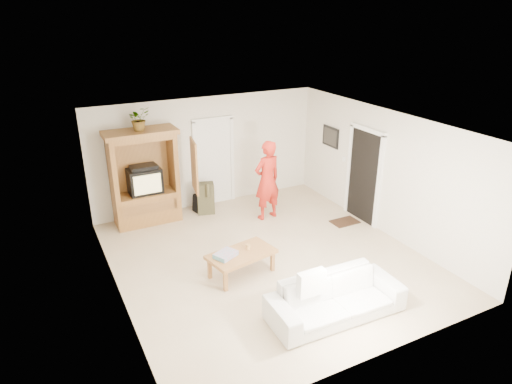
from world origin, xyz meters
TOP-DOWN VIEW (x-y plane):
  - floor at (0.00, 0.00)m, footprint 6.00×6.00m
  - ceiling at (0.00, 0.00)m, footprint 6.00×6.00m
  - wall_back at (0.00, 3.00)m, footprint 5.50×0.00m
  - wall_front at (0.00, -3.00)m, footprint 5.50×0.00m
  - wall_left at (-2.75, 0.00)m, footprint 0.00×6.00m
  - wall_right at (2.75, 0.00)m, footprint 0.00×6.00m
  - armoire at (-1.58, 2.66)m, footprint 1.82×1.14m
  - door_back at (0.15, 2.97)m, footprint 0.85×0.05m
  - doorway_right at (2.73, 0.60)m, footprint 0.05×0.90m
  - framed_picture at (2.73, 1.90)m, footprint 0.03×0.60m
  - doormat at (2.30, 0.60)m, footprint 0.60×0.40m
  - plant at (-1.60, 2.63)m, footprint 0.54×0.50m
  - man at (0.87, 1.62)m, footprint 0.72×0.53m
  - sofa at (0.12, -1.99)m, footprint 2.17×0.90m
  - coffee_table at (-0.67, -0.27)m, footprint 1.29×0.86m
  - towel at (-0.97, -0.27)m, footprint 0.46×0.42m
  - candle at (-0.51, -0.21)m, footprint 0.08×0.08m
  - backpack_black at (-0.34, 2.63)m, footprint 0.40×0.31m
  - backpack_olive at (-0.28, 2.49)m, footprint 0.45×0.38m

SIDE VIEW (x-z plane):
  - floor at x=0.00m, z-range 0.00..0.00m
  - doormat at x=2.30m, z-range 0.00..0.02m
  - backpack_black at x=-0.34m, z-range 0.00..0.43m
  - sofa at x=0.12m, z-range 0.00..0.63m
  - backpack_olive at x=-0.28m, z-range 0.00..0.73m
  - coffee_table at x=-0.67m, z-range 0.16..0.61m
  - towel at x=-0.97m, z-range 0.44..0.52m
  - candle at x=-0.51m, z-range 0.44..0.54m
  - man at x=0.87m, z-range 0.00..1.82m
  - armoire at x=-1.58m, z-range -0.14..1.96m
  - door_back at x=0.15m, z-range 0.00..2.04m
  - doorway_right at x=2.73m, z-range 0.00..2.04m
  - wall_back at x=0.00m, z-range -1.45..4.05m
  - wall_front at x=0.00m, z-range -1.45..4.05m
  - wall_left at x=-2.75m, z-range -1.70..4.30m
  - wall_right at x=2.75m, z-range -1.70..4.30m
  - framed_picture at x=2.73m, z-range 1.36..1.84m
  - plant at x=-1.60m, z-range 2.10..2.59m
  - ceiling at x=0.00m, z-range 2.60..2.60m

